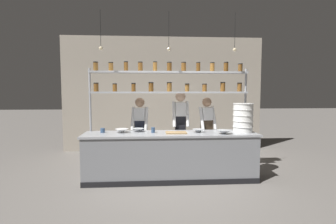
{
  "coord_description": "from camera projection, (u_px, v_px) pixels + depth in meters",
  "views": [
    {
      "loc": [
        -0.41,
        -5.03,
        1.74
      ],
      "look_at": [
        -0.04,
        0.2,
        1.31
      ],
      "focal_mm": 28.0,
      "sensor_mm": 36.0,
      "label": 1
    }
  ],
  "objects": [
    {
      "name": "ground_plane",
      "position": [
        171.0,
        179.0,
        5.17
      ],
      "size": [
        40.0,
        40.0,
        0.0
      ],
      "primitive_type": "plane",
      "color": "slate"
    },
    {
      "name": "back_wall",
      "position": [
        163.0,
        94.0,
        7.62
      ],
      "size": [
        5.76,
        0.12,
        3.28
      ],
      "primitive_type": "cube",
      "color": "#9E9384",
      "rests_on": "ground_plane"
    },
    {
      "name": "prep_counter",
      "position": [
        171.0,
        156.0,
        5.13
      ],
      "size": [
        3.36,
        0.76,
        0.92
      ],
      "color": "gray",
      "rests_on": "ground_plane"
    },
    {
      "name": "spice_shelf_unit",
      "position": [
        170.0,
        84.0,
        5.35
      ],
      "size": [
        3.24,
        0.28,
        2.33
      ],
      "color": "#999BA0",
      "rests_on": "ground_plane"
    },
    {
      "name": "chef_left",
      "position": [
        140.0,
        129.0,
        5.69
      ],
      "size": [
        0.39,
        0.3,
        1.59
      ],
      "rotation": [
        0.0,
        0.0,
        -0.13
      ],
      "color": "black",
      "rests_on": "ground_plane"
    },
    {
      "name": "chef_center",
      "position": [
        180.0,
        125.0,
        5.69
      ],
      "size": [
        0.36,
        0.3,
        1.73
      ],
      "rotation": [
        0.0,
        0.0,
        0.0
      ],
      "color": "black",
      "rests_on": "ground_plane"
    },
    {
      "name": "chef_right",
      "position": [
        207.0,
        129.0,
        5.75
      ],
      "size": [
        0.4,
        0.33,
        1.59
      ],
      "rotation": [
        0.0,
        0.0,
        0.23
      ],
      "color": "black",
      "rests_on": "ground_plane"
    },
    {
      "name": "container_stack",
      "position": [
        243.0,
        118.0,
        5.19
      ],
      "size": [
        0.4,
        0.4,
        0.57
      ],
      "color": "white",
      "rests_on": "prep_counter"
    },
    {
      "name": "cutting_board",
      "position": [
        176.0,
        133.0,
        5.06
      ],
      "size": [
        0.4,
        0.26,
        0.02
      ],
      "color": "#A88456",
      "rests_on": "prep_counter"
    },
    {
      "name": "prep_bowl_near_left",
      "position": [
        138.0,
        130.0,
        5.25
      ],
      "size": [
        0.24,
        0.24,
        0.07
      ],
      "color": "silver",
      "rests_on": "prep_counter"
    },
    {
      "name": "prep_bowl_center_front",
      "position": [
        224.0,
        132.0,
        4.97
      ],
      "size": [
        0.27,
        0.27,
        0.07
      ],
      "color": "#B2B7BC",
      "rests_on": "prep_counter"
    },
    {
      "name": "prep_bowl_center_back",
      "position": [
        198.0,
        131.0,
        5.17
      ],
      "size": [
        0.23,
        0.23,
        0.06
      ],
      "color": "#B2B7BC",
      "rests_on": "prep_counter"
    },
    {
      "name": "prep_bowl_near_right",
      "position": [
        122.0,
        131.0,
        5.13
      ],
      "size": [
        0.27,
        0.27,
        0.07
      ],
      "color": "white",
      "rests_on": "prep_counter"
    },
    {
      "name": "serving_cup_front",
      "position": [
        153.0,
        130.0,
        5.12
      ],
      "size": [
        0.07,
        0.07,
        0.11
      ],
      "color": "#334C70",
      "rests_on": "prep_counter"
    },
    {
      "name": "serving_cup_by_board",
      "position": [
        103.0,
        130.0,
        5.13
      ],
      "size": [
        0.09,
        0.09,
        0.09
      ],
      "color": "#334C70",
      "rests_on": "prep_counter"
    },
    {
      "name": "pendant_light_row",
      "position": [
        169.0,
        47.0,
        4.96
      ],
      "size": [
        2.62,
        0.07,
        0.74
      ],
      "color": "black"
    }
  ]
}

